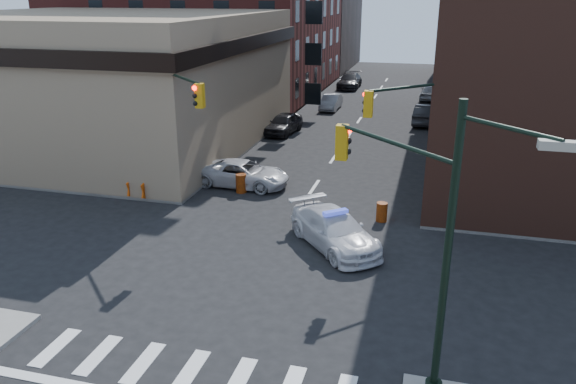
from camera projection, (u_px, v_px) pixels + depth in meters
The scene contains 25 objects.
ground at pixel (261, 267), 22.42m from camera, with size 140.00×140.00×0.00m, color black.
sidewalk_nw at pixel (143, 97), 57.75m from camera, with size 34.00×54.50×0.15m, color gray.
bank_building at pixel (102, 79), 40.02m from camera, with size 22.00×22.00×9.00m, color #887459.
commercial_row_ne at pixel (546, 45), 37.39m from camera, with size 14.00×34.00×14.00m, color #522C20.
filler_nw at pixel (284, 9), 80.00m from camera, with size 20.00×18.00×16.00m, color brown.
filler_ne at pixel (507, 29), 69.79m from camera, with size 16.00×16.00×12.00m, color #5C211D.
signal_pole_se at pixel (417, 229), 14.38m from camera, with size 5.40×5.27×8.00m.
signal_pole_nw at pixel (177, 123), 27.23m from camera, with size 3.58×3.67×8.00m.
signal_pole_ne at pixel (424, 138), 24.42m from camera, with size 3.67×3.58×8.00m.
tree_ne_near at pixel (455, 86), 43.09m from camera, with size 3.00×3.00×4.85m.
tree_ne_far at pixel (453, 73), 50.37m from camera, with size 3.00×3.00×4.85m.
police_car at pixel (334, 230), 23.94m from camera, with size 2.16×5.31×1.54m, color silver.
pickup at pixel (243, 174), 31.50m from camera, with size 2.39×5.19×1.44m, color silver.
parked_car_wnear at pixel (284, 123), 43.20m from camera, with size 1.85×4.59×1.56m, color black.
parked_car_wfar at pixel (331, 102), 51.98m from camera, with size 1.48×4.24×1.40m, color gray.
parked_car_wdeep at pixel (350, 81), 63.55m from camera, with size 2.31×5.68×1.65m, color black.
parked_car_enear at pixel (426, 114), 46.23m from camera, with size 1.73×4.96×1.63m, color black.
parked_car_efar at pixel (430, 92), 56.73m from camera, with size 1.81×4.49×1.53m, color gray.
pedestrian_a at pixel (198, 164), 31.76m from camera, with size 0.72×0.47×1.98m, color black.
pedestrian_b at pixel (144, 161), 32.97m from camera, with size 0.82×0.64×1.68m, color #2A221C.
pedestrian_c at pixel (68, 170), 30.61m from camera, with size 1.18×0.49×2.01m, color #1D212B.
barrel_road at pixel (382, 212), 26.72m from camera, with size 0.52×0.52×0.93m, color #EF5F0B.
barrel_bank at pixel (241, 183), 30.54m from camera, with size 0.58×0.58×1.03m, color #F2560B.
barricade_nw_a at pixel (165, 181), 30.64m from camera, with size 1.19×0.59×0.89m, color #F15F0B, non-canonical shape.
barricade_nw_b at pixel (139, 189), 29.46m from camera, with size 1.19×0.59×0.89m, color red, non-canonical shape.
Camera 1 is at (6.22, -19.15, 10.37)m, focal length 35.00 mm.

